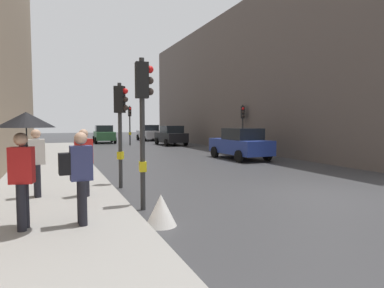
% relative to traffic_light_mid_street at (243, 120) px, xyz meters
% --- Properties ---
extents(ground_plane, '(120.00, 120.00, 0.00)m').
position_rel_traffic_light_mid_street_xyz_m(ground_plane, '(-5.15, -13.00, -2.27)').
color(ground_plane, '#38383A').
extents(sidewalk_kerb, '(3.38, 40.00, 0.16)m').
position_rel_traffic_light_mid_street_xyz_m(sidewalk_kerb, '(-12.30, -7.00, -2.19)').
color(sidewalk_kerb, gray).
rests_on(sidewalk_kerb, ground).
extents(building_facade_right, '(12.00, 33.05, 10.68)m').
position_rel_traffic_light_mid_street_xyz_m(building_facade_right, '(6.31, 4.39, 3.07)').
color(building_facade_right, '#5B514C').
rests_on(building_facade_right, ground).
extents(traffic_light_mid_street, '(0.33, 0.45, 3.29)m').
position_rel_traffic_light_mid_street_xyz_m(traffic_light_mid_street, '(0.00, 0.00, 0.00)').
color(traffic_light_mid_street, '#2D2D2D').
rests_on(traffic_light_mid_street, ground).
extents(traffic_light_near_right, '(0.44, 0.38, 3.34)m').
position_rel_traffic_light_mid_street_xyz_m(traffic_light_near_right, '(-10.29, -9.67, 0.03)').
color(traffic_light_near_right, '#2D2D2D').
rests_on(traffic_light_near_right, ground).
extents(traffic_light_far_median, '(0.25, 0.43, 3.55)m').
position_rel_traffic_light_mid_street_xyz_m(traffic_light_far_median, '(-5.90, 9.69, 0.18)').
color(traffic_light_far_median, '#2D2D2D').
rests_on(traffic_light_far_median, ground).
extents(traffic_light_near_left, '(0.44, 0.27, 3.62)m').
position_rel_traffic_light_mid_street_xyz_m(traffic_light_near_left, '(-10.29, -12.55, 0.22)').
color(traffic_light_near_left, '#2D2D2D').
rests_on(traffic_light_near_left, ground).
extents(car_blue_van, '(2.12, 4.25, 1.76)m').
position_rel_traffic_light_mid_street_xyz_m(car_blue_van, '(-2.49, -3.93, -1.40)').
color(car_blue_van, navy).
rests_on(car_blue_van, ground).
extents(car_dark_suv, '(2.08, 4.23, 1.76)m').
position_rel_traffic_light_mid_street_xyz_m(car_dark_suv, '(-2.46, 8.33, -1.40)').
color(car_dark_suv, black).
rests_on(car_dark_suv, ground).
extents(car_silver_hatchback, '(2.11, 4.25, 1.76)m').
position_rel_traffic_light_mid_street_xyz_m(car_silver_hatchback, '(-2.32, 16.36, -1.40)').
color(car_silver_hatchback, '#BCBCC1').
rests_on(car_silver_hatchback, ground).
extents(car_green_estate, '(2.15, 4.27, 1.76)m').
position_rel_traffic_light_mid_street_xyz_m(car_green_estate, '(-7.60, 13.95, -1.40)').
color(car_green_estate, '#2D6038').
rests_on(car_green_estate, ground).
extents(pedestrian_with_umbrella, '(1.00, 1.00, 2.14)m').
position_rel_traffic_light_mid_street_xyz_m(pedestrian_with_umbrella, '(-12.75, -13.64, -0.43)').
color(pedestrian_with_umbrella, black).
rests_on(pedestrian_with_umbrella, sidewalk_kerb).
extents(pedestrian_with_grey_backpack, '(0.61, 0.36, 1.77)m').
position_rel_traffic_light_mid_street_xyz_m(pedestrian_with_grey_backpack, '(-11.84, -13.71, -1.11)').
color(pedestrian_with_grey_backpack, black).
rests_on(pedestrian_with_grey_backpack, sidewalk_kerb).
extents(pedestrian_with_black_backpack, '(0.63, 0.37, 1.77)m').
position_rel_traffic_light_mid_street_xyz_m(pedestrian_with_black_backpack, '(-12.74, -10.79, -1.11)').
color(pedestrian_with_black_backpack, black).
rests_on(pedestrian_with_black_backpack, sidewalk_kerb).
extents(pedestrian_in_red_jacket, '(0.47, 0.39, 1.77)m').
position_rel_traffic_light_mid_street_xyz_m(pedestrian_in_red_jacket, '(-11.54, -11.15, -1.14)').
color(pedestrian_in_red_jacket, black).
rests_on(pedestrian_in_red_jacket, sidewalk_kerb).
extents(warning_sign_triangle, '(0.64, 0.64, 0.65)m').
position_rel_traffic_light_mid_street_xyz_m(warning_sign_triangle, '(-10.28, -13.90, -1.95)').
color(warning_sign_triangle, silver).
rests_on(warning_sign_triangle, ground).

